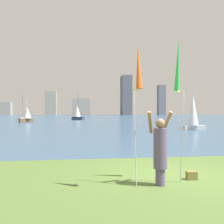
{
  "coord_description": "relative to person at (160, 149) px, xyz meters",
  "views": [
    {
      "loc": [
        -2.69,
        -7.2,
        1.94
      ],
      "look_at": [
        -0.5,
        10.23,
        1.87
      ],
      "focal_mm": 39.27,
      "sensor_mm": 36.0,
      "label": 1
    }
  ],
  "objects": [
    {
      "name": "person",
      "position": [
        0.0,
        0.0,
        0.0
      ],
      "size": [
        0.71,
        0.53,
        1.94
      ],
      "rotation": [
        0.0,
        0.0,
        -0.04
      ],
      "color": "#594C72",
      "rests_on": "ground"
    },
    {
      "name": "bag",
      "position": [
        1.05,
        0.4,
        -0.84
      ],
      "size": [
        0.29,
        0.17,
        0.23
      ],
      "color": "olive",
      "rests_on": "ground"
    },
    {
      "name": "skyline_tower_3",
      "position": [
        19.69,
        111.37,
        8.59
      ],
      "size": [
        4.74,
        7.2,
        19.09
      ],
      "color": "#565B66",
      "rests_on": "ground"
    },
    {
      "name": "sailboat_1",
      "position": [
        9.74,
        18.5,
        0.88
      ],
      "size": [
        2.31,
        1.17,
        4.95
      ],
      "color": "silver",
      "rests_on": "ground"
    },
    {
      "name": "ground",
      "position": [
        0.64,
        51.98,
        -1.01
      ],
      "size": [
        120.0,
        138.0,
        0.12
      ],
      "color": "#4C662D"
    },
    {
      "name": "skyline_tower_2",
      "position": [
        -2.15,
        106.18,
        2.81
      ],
      "size": [
        7.93,
        6.16,
        7.53
      ],
      "color": "gray",
      "rests_on": "ground"
    },
    {
      "name": "kite_flag_left",
      "position": [
        -0.64,
        -0.26,
        1.98
      ],
      "size": [
        0.16,
        0.71,
        3.57
      ],
      "color": "#B2B2B7",
      "rests_on": "ground"
    },
    {
      "name": "sailboat_3",
      "position": [
        -11.34,
        37.6,
        0.34
      ],
      "size": [
        2.3,
        2.15,
        3.99
      ],
      "color": "brown",
      "rests_on": "ground"
    },
    {
      "name": "kite_flag_right",
      "position": [
        0.64,
        0.4,
        2.17
      ],
      "size": [
        0.16,
        0.58,
        3.93
      ],
      "color": "#B2B2B7",
      "rests_on": "ground"
    },
    {
      "name": "sailboat_6",
      "position": [
        -14.67,
        48.94,
        -0.64
      ],
      "size": [
        1.94,
        2.04,
        5.42
      ],
      "color": "silver",
      "rests_on": "ground"
    },
    {
      "name": "skyline_tower_4",
      "position": [
        36.87,
        109.56,
        6.34
      ],
      "size": [
        3.62,
        3.15,
        14.59
      ],
      "color": "slate",
      "rests_on": "ground"
    },
    {
      "name": "sailboat_4",
      "position": [
        -2.9,
        48.99,
        0.73
      ],
      "size": [
        2.91,
        2.51,
        5.8
      ],
      "color": "#333D51",
      "rests_on": "ground"
    },
    {
      "name": "skyline_tower_1",
      "position": [
        -15.95,
        109.67,
        4.45
      ],
      "size": [
        5.0,
        6.14,
        10.8
      ],
      "color": "gray",
      "rests_on": "ground"
    },
    {
      "name": "skyline_tower_0",
      "position": [
        -37.44,
        111.14,
        2.07
      ],
      "size": [
        7.05,
        4.01,
        6.04
      ],
      "color": "gray",
      "rests_on": "ground"
    }
  ]
}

